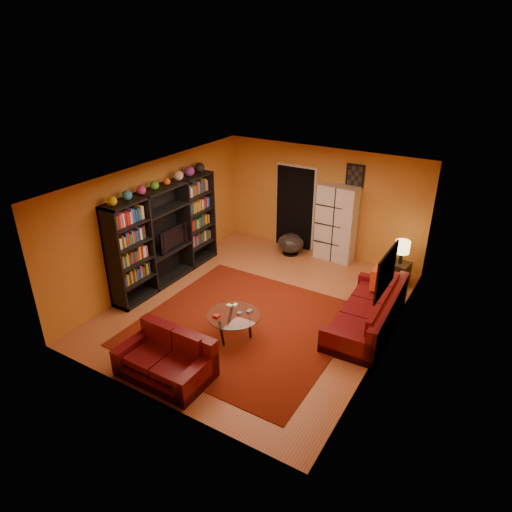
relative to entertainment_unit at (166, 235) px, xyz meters
The scene contains 20 objects.
floor 2.51m from the entertainment_unit, ahead, with size 6.00×6.00×0.00m, color #97532E.
ceiling 2.75m from the entertainment_unit, ahead, with size 6.00×6.00×0.00m, color white.
wall_back 3.77m from the entertainment_unit, 52.83° to the left, with size 6.00×6.00×0.00m, color #BF782A.
wall_front 3.77m from the entertainment_unit, 52.83° to the right, with size 6.00×6.00×0.00m, color #BF782A.
wall_left 0.34m from the entertainment_unit, behind, with size 6.00×6.00×0.00m, color #BF782A.
wall_right 4.78m from the entertainment_unit, ahead, with size 6.00×6.00×0.00m, color #BF782A.
rug 2.69m from the entertainment_unit, 16.42° to the right, with size 3.60×3.60×0.01m, color #511309.
doorway 3.35m from the entertainment_unit, 61.98° to the left, with size 0.95×0.10×2.04m, color black.
wall_art_right 4.80m from the entertainment_unit, ahead, with size 0.03×1.00×0.70m, color black.
wall_art_back 4.36m from the entertainment_unit, 44.57° to the left, with size 0.42×0.03×0.52m, color black.
entertainment_unit is the anchor object (origin of this frame).
tv 0.14m from the entertainment_unit, 62.13° to the left, with size 0.11×0.86×0.49m, color black.
sofa 4.51m from the entertainment_unit, ahead, with size 1.05×2.38×0.85m.
loveseat 3.27m from the entertainment_unit, 49.43° to the right, with size 1.47×0.89×0.85m.
throw_pillow 4.42m from the entertainment_unit, 16.29° to the left, with size 0.12×0.42×0.42m, color #EB461A.
coffee_table 2.74m from the entertainment_unit, 24.25° to the right, with size 0.94×0.94×0.47m.
storage_cabinet 3.92m from the entertainment_unit, 45.59° to the left, with size 0.91×0.40×1.82m, color beige.
bowl_chair 3.14m from the entertainment_unit, 55.32° to the left, with size 0.63×0.63×0.51m.
side_table 5.06m from the entertainment_unit, 28.19° to the left, with size 0.40×0.40×0.50m, color black.
table_lamp 5.00m from the entertainment_unit, 28.19° to the left, with size 0.31×0.31×0.51m.
Camera 1 is at (3.94, -6.64, 4.89)m, focal length 32.00 mm.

